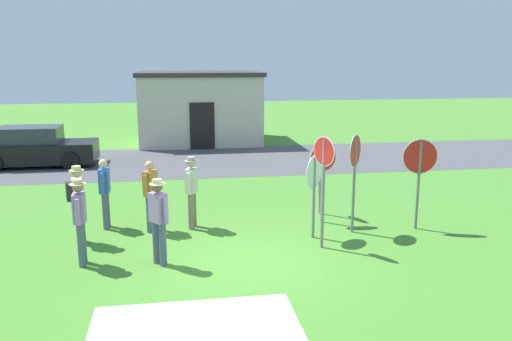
% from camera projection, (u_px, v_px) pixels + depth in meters
% --- Properties ---
extents(ground_plane, '(80.00, 80.00, 0.00)m').
position_uv_depth(ground_plane, '(244.00, 263.00, 10.29)').
color(ground_plane, '#47842D').
extents(street_asphalt, '(60.00, 6.40, 0.01)m').
position_uv_depth(street_asphalt, '(208.00, 160.00, 20.71)').
color(street_asphalt, '#4C4C51').
rests_on(street_asphalt, ground).
extents(concrete_path, '(3.20, 2.40, 0.01)m').
position_uv_depth(concrete_path, '(196.00, 337.00, 7.56)').
color(concrete_path, '#ADAAA3').
rests_on(concrete_path, ground).
extents(building_background, '(5.84, 4.79, 3.40)m').
position_uv_depth(building_background, '(199.00, 107.00, 25.21)').
color(building_background, beige).
rests_on(building_background, ground).
extents(parked_car_on_street, '(4.31, 2.04, 1.51)m').
position_uv_depth(parked_car_on_street, '(36.00, 148.00, 19.54)').
color(parked_car_on_street, black).
rests_on(parked_car_on_street, ground).
extents(stop_sign_center_cluster, '(0.84, 0.15, 2.18)m').
position_uv_depth(stop_sign_center_cluster, '(419.00, 167.00, 12.09)').
color(stop_sign_center_cluster, slate).
rests_on(stop_sign_center_cluster, ground).
extents(stop_sign_tallest, '(0.21, 0.63, 2.00)m').
position_uv_depth(stop_sign_tallest, '(320.00, 164.00, 13.30)').
color(stop_sign_tallest, slate).
rests_on(stop_sign_tallest, ground).
extents(stop_sign_rear_left, '(0.70, 0.13, 1.99)m').
position_uv_depth(stop_sign_rear_left, '(323.00, 169.00, 12.62)').
color(stop_sign_rear_left, slate).
rests_on(stop_sign_rear_left, ground).
extents(stop_sign_far_back, '(0.52, 0.57, 1.91)m').
position_uv_depth(stop_sign_far_back, '(314.00, 182.00, 11.53)').
color(stop_sign_far_back, slate).
rests_on(stop_sign_far_back, ground).
extents(stop_sign_nearest, '(0.48, 0.62, 2.32)m').
position_uv_depth(stop_sign_nearest, '(355.00, 166.00, 11.83)').
color(stop_sign_nearest, slate).
rests_on(stop_sign_nearest, ground).
extents(stop_sign_leaning_right, '(0.28, 0.58, 2.43)m').
position_uv_depth(stop_sign_leaning_right, '(323.00, 175.00, 10.83)').
color(stop_sign_leaning_right, slate).
rests_on(stop_sign_leaning_right, ground).
extents(person_in_teal, '(0.35, 0.52, 1.69)m').
position_uv_depth(person_in_teal, '(151.00, 192.00, 12.05)').
color(person_in_teal, '#4C5670').
rests_on(person_in_teal, ground).
extents(person_with_sunhat, '(0.39, 0.47, 1.74)m').
position_uv_depth(person_with_sunhat, '(158.00, 217.00, 10.05)').
color(person_with_sunhat, '#4C5670').
rests_on(person_with_sunhat, ground).
extents(person_in_dark_shirt, '(0.32, 0.55, 1.74)m').
position_uv_depth(person_in_dark_shirt, '(192.00, 188.00, 12.28)').
color(person_in_dark_shirt, '#7A6B56').
rests_on(person_in_dark_shirt, ground).
extents(person_in_blue, '(0.23, 0.57, 1.69)m').
position_uv_depth(person_in_blue, '(105.00, 190.00, 12.27)').
color(person_in_blue, '#4C5670').
rests_on(person_in_blue, ground).
extents(person_on_left, '(0.42, 0.55, 1.74)m').
position_uv_depth(person_on_left, '(77.00, 199.00, 11.24)').
color(person_on_left, '#7A6B56').
rests_on(person_on_left, ground).
extents(person_near_signs, '(0.32, 0.57, 1.74)m').
position_uv_depth(person_near_signs, '(80.00, 217.00, 10.03)').
color(person_near_signs, '#4C5670').
rests_on(person_near_signs, ground).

